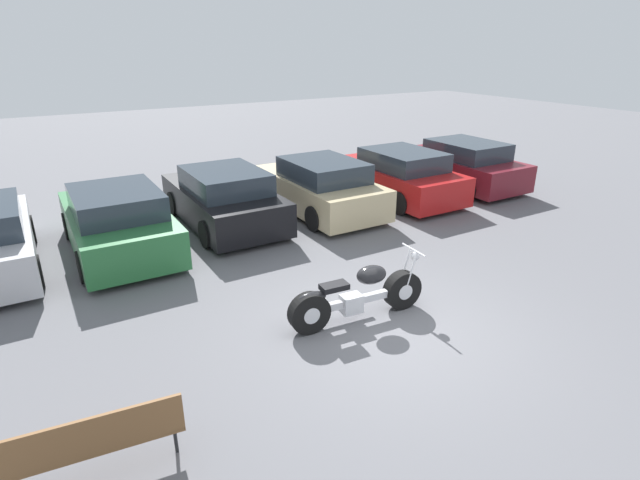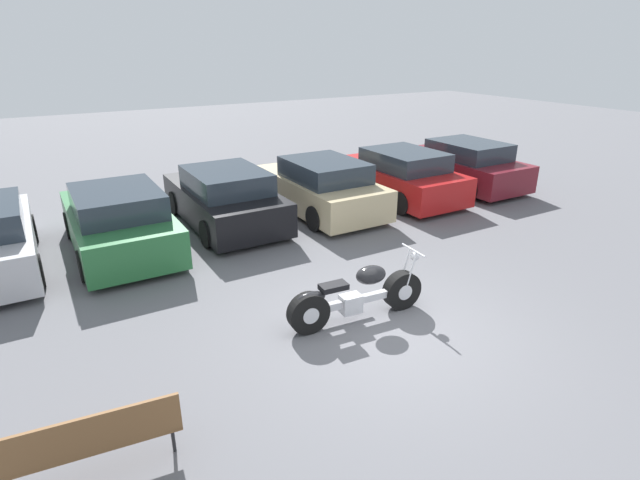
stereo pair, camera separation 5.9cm
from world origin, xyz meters
TOP-DOWN VIEW (x-y plane):
  - ground_plane at (0.00, 0.00)m, footprint 60.00×60.00m
  - motorcycle at (-0.27, 0.57)m, footprint 2.41×0.65m
  - parked_car_green at (-3.00, 5.57)m, footprint 1.96×4.18m
  - parked_car_black at (-0.46, 6.02)m, footprint 1.96×4.18m
  - parked_car_champagne at (2.09, 5.70)m, footprint 1.96×4.18m
  - parked_car_red at (4.63, 5.59)m, footprint 1.96×4.18m
  - parked_car_maroon at (7.18, 5.65)m, footprint 1.96×4.18m
  - park_bench at (-4.38, -0.75)m, footprint 1.79×0.59m

SIDE VIEW (x-z plane):
  - ground_plane at x=0.00m, z-range 0.00..0.00m
  - motorcycle at x=-0.27m, z-range -0.10..0.95m
  - park_bench at x=-4.38m, z-range 0.10..0.99m
  - parked_car_green at x=-3.00m, z-range -0.05..1.36m
  - parked_car_black at x=-0.46m, z-range -0.05..1.36m
  - parked_car_champagne at x=2.09m, z-range -0.05..1.36m
  - parked_car_red at x=4.63m, z-range -0.05..1.36m
  - parked_car_maroon at x=7.18m, z-range -0.05..1.36m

